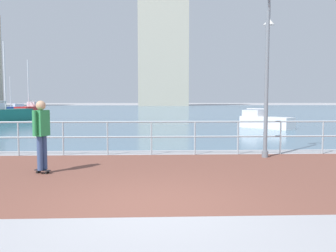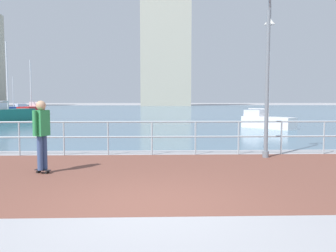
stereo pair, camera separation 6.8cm
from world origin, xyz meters
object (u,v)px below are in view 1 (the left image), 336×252
at_px(lamppost, 267,67).
at_px(sailboat_white, 4,114).
at_px(sailboat_red, 12,109).
at_px(sailboat_teal, 30,110).
at_px(sailboat_navy, 265,121).
at_px(skateboarder, 41,130).

height_order(lamppost, sailboat_white, sailboat_white).
height_order(lamppost, sailboat_red, lamppost).
height_order(sailboat_teal, sailboat_white, sailboat_white).
bearing_deg(sailboat_red, sailboat_white, -69.74).
bearing_deg(lamppost, sailboat_teal, 120.66).
bearing_deg(lamppost, sailboat_red, 121.13).
height_order(sailboat_navy, sailboat_red, sailboat_red).
distance_m(lamppost, sailboat_navy, 11.25).
height_order(sailboat_red, sailboat_white, sailboat_white).
relative_size(sailboat_navy, sailboat_teal, 0.75).
relative_size(lamppost, skateboarder, 2.86).
bearing_deg(sailboat_navy, skateboarder, -126.67).
xyz_separation_m(sailboat_navy, sailboat_teal, (-21.00, 19.33, 0.15)).
distance_m(lamppost, sailboat_white, 23.70).
bearing_deg(lamppost, sailboat_navy, 72.44).
xyz_separation_m(sailboat_teal, sailboat_white, (2.20, -12.01, 0.02)).
xyz_separation_m(skateboarder, sailboat_navy, (9.50, 12.75, -0.62)).
distance_m(sailboat_navy, sailboat_teal, 28.54).
bearing_deg(sailboat_navy, sailboat_teal, 137.37).
height_order(lamppost, sailboat_navy, lamppost).
relative_size(skateboarder, sailboat_teal, 0.28).
xyz_separation_m(lamppost, skateboarder, (-6.18, -2.26, -1.72)).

